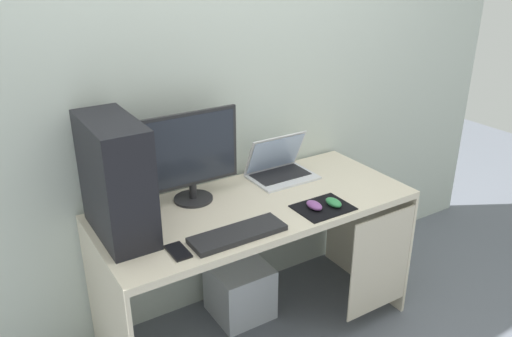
# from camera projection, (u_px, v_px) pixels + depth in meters

# --- Properties ---
(ground_plane) EXTENTS (8.00, 8.00, 0.00)m
(ground_plane) POSITION_uv_depth(u_px,v_px,m) (256.00, 326.00, 2.75)
(ground_plane) COLOR slate
(wall_back) EXTENTS (4.00, 0.05, 2.60)m
(wall_back) POSITION_uv_depth(u_px,v_px,m) (216.00, 72.00, 2.53)
(wall_back) COLOR beige
(wall_back) RESTS_ON ground_plane
(desk) EXTENTS (1.53, 0.66, 0.74)m
(desk) POSITION_uv_depth(u_px,v_px,m) (260.00, 229.00, 2.52)
(desk) COLOR beige
(desk) RESTS_ON ground_plane
(pc_tower) EXTENTS (0.20, 0.44, 0.51)m
(pc_tower) POSITION_uv_depth(u_px,v_px,m) (116.00, 179.00, 2.10)
(pc_tower) COLOR black
(pc_tower) RESTS_ON desk
(monitor) EXTENTS (0.47, 0.19, 0.44)m
(monitor) POSITION_uv_depth(u_px,v_px,m) (192.00, 156.00, 2.39)
(monitor) COLOR #232326
(monitor) RESTS_ON desk
(laptop) EXTENTS (0.33, 0.25, 0.23)m
(laptop) POSITION_uv_depth(u_px,v_px,m) (280.00, 168.00, 2.73)
(laptop) COLOR silver
(laptop) RESTS_ON desk
(keyboard) EXTENTS (0.42, 0.14, 0.02)m
(keyboard) POSITION_uv_depth(u_px,v_px,m) (238.00, 234.00, 2.17)
(keyboard) COLOR #232326
(keyboard) RESTS_ON desk
(mousepad) EXTENTS (0.26, 0.20, 0.00)m
(mousepad) POSITION_uv_depth(u_px,v_px,m) (323.00, 207.00, 2.41)
(mousepad) COLOR black
(mousepad) RESTS_ON desk
(mouse_left) EXTENTS (0.06, 0.10, 0.03)m
(mouse_left) POSITION_uv_depth(u_px,v_px,m) (314.00, 205.00, 2.39)
(mouse_left) COLOR #8C4C99
(mouse_left) RESTS_ON mousepad
(mouse_right) EXTENTS (0.06, 0.10, 0.03)m
(mouse_right) POSITION_uv_depth(u_px,v_px,m) (334.00, 202.00, 2.42)
(mouse_right) COLOR #338C4C
(mouse_right) RESTS_ON mousepad
(cell_phone) EXTENTS (0.07, 0.13, 0.01)m
(cell_phone) POSITION_uv_depth(u_px,v_px,m) (178.00, 251.00, 2.06)
(cell_phone) COLOR black
(cell_phone) RESTS_ON desk
(subwoofer) EXTENTS (0.30, 0.30, 0.30)m
(subwoofer) POSITION_uv_depth(u_px,v_px,m) (240.00, 290.00, 2.80)
(subwoofer) COLOR #B7BCC6
(subwoofer) RESTS_ON ground_plane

